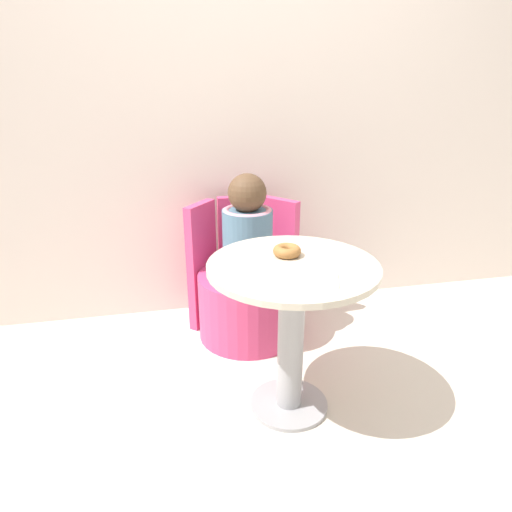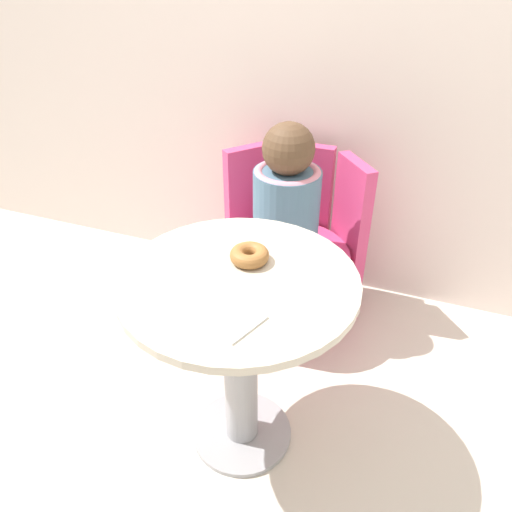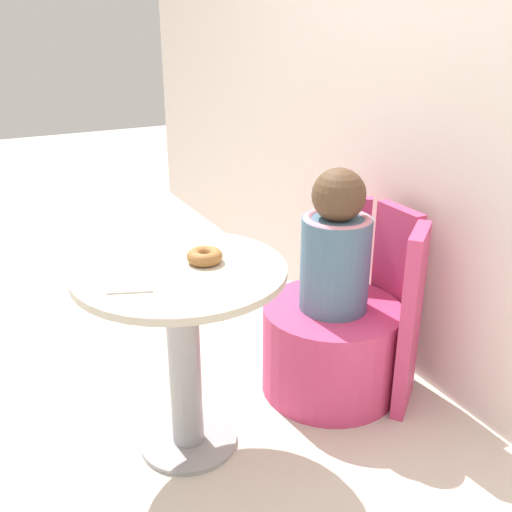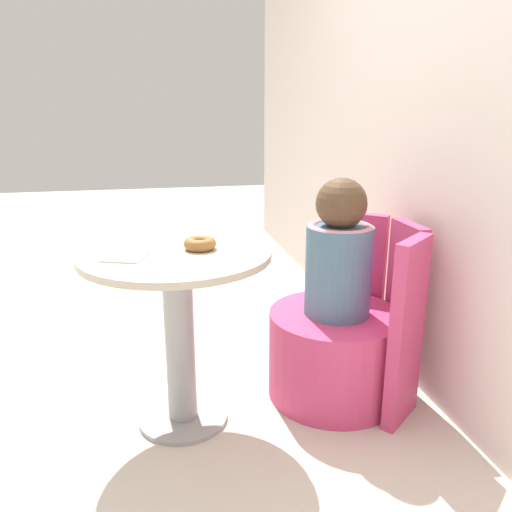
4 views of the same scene
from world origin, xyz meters
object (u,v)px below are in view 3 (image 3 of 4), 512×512
(round_table, at_px, (182,323))
(tub_chair, at_px, (330,348))
(child_figure, at_px, (336,246))
(donut, at_px, (205,256))

(round_table, bearing_deg, tub_chair, 95.24)
(tub_chair, relative_size, child_figure, 0.99)
(round_table, xyz_separation_m, donut, (-0.00, 0.09, 0.22))
(tub_chair, bearing_deg, round_table, -84.76)
(tub_chair, height_order, child_figure, child_figure)
(child_figure, bearing_deg, donut, -84.01)
(tub_chair, xyz_separation_m, donut, (0.06, -0.55, 0.52))
(child_figure, relative_size, donut, 4.76)
(tub_chair, xyz_separation_m, child_figure, (0.00, 0.00, 0.43))
(round_table, xyz_separation_m, tub_chair, (-0.06, 0.63, -0.30))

